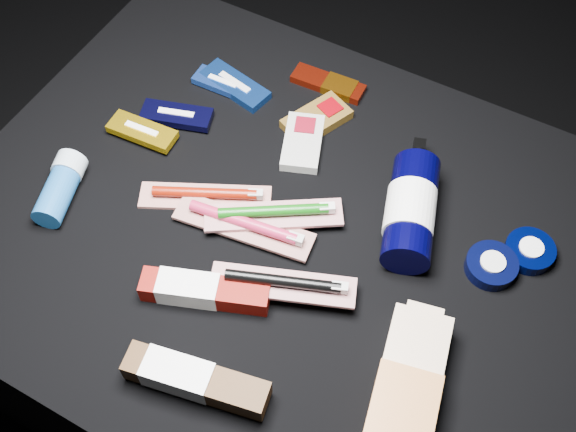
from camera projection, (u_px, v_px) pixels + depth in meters
The scene contains 20 objects.
ground at pixel (279, 334), 1.42m from camera, with size 3.00×3.00×0.00m, color black.
cloth_table at pixel (278, 286), 1.26m from camera, with size 0.98×0.78×0.40m, color black.
luna_bar_0 at pixel (235, 85), 1.24m from camera, with size 0.13×0.07×0.02m.
luna_bar_1 at pixel (223, 83), 1.24m from camera, with size 0.11×0.04×0.01m.
luna_bar_2 at pixel (177, 115), 1.19m from camera, with size 0.12×0.08×0.02m.
luna_bar_3 at pixel (142, 131), 1.17m from camera, with size 0.12×0.05×0.01m.
clif_bar_0 at pixel (319, 118), 1.20m from camera, with size 0.10×0.12×0.02m.
clif_bar_1 at pixel (303, 140), 1.17m from camera, with size 0.10×0.13×0.02m.
power_bar at pixel (332, 85), 1.24m from camera, with size 0.13×0.05×0.02m.
lotion_bottle at pixel (411, 210), 1.06m from camera, with size 0.12×0.23×0.07m.
cream_tin_upper at pixel (530, 251), 1.05m from camera, with size 0.07×0.07×0.02m.
cream_tin_lower at pixel (491, 266), 1.04m from camera, with size 0.08×0.08×0.02m.
bodywash_bottle at pixel (405, 397), 0.92m from camera, with size 0.12×0.25×0.05m.
deodorant_stick at pixel (60, 187), 1.10m from camera, with size 0.08×0.13×0.05m.
toothbrush_pack_0 at pixel (207, 195), 1.11m from camera, with size 0.20×0.13×0.02m.
toothbrush_pack_1 at pixel (245, 225), 1.07m from camera, with size 0.22×0.08×0.02m.
toothbrush_pack_2 at pixel (275, 213), 1.07m from camera, with size 0.20×0.15×0.02m.
toothbrush_pack_3 at pixel (285, 284), 1.00m from camera, with size 0.21×0.12×0.02m.
toothpaste_carton_red at pixel (199, 290), 1.01m from camera, with size 0.18×0.10×0.04m.
toothpaste_carton_green at pixel (190, 378), 0.93m from camera, with size 0.20×0.08×0.04m.
Camera 1 is at (0.30, -0.51, 1.32)m, focal length 45.00 mm.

